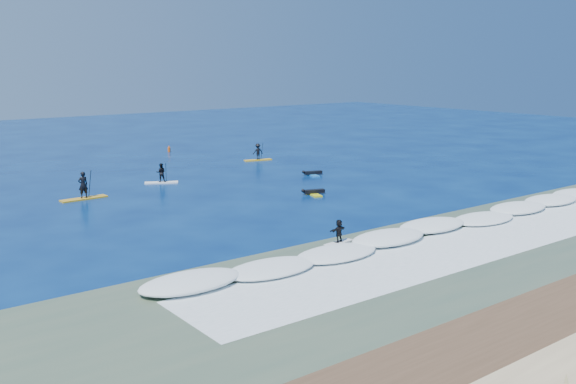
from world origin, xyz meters
TOP-DOWN VIEW (x-y plane):
  - ground at (0.00, 0.00)m, footprint 160.00×160.00m
  - shallow_water at (0.00, -14.00)m, footprint 90.00×13.00m
  - breaking_wave at (0.00, -10.00)m, footprint 40.00×6.00m
  - whitewater at (0.00, -13.00)m, footprint 34.00×5.00m
  - sup_paddler_left at (-12.19, 10.84)m, footprint 3.32×0.97m
  - sup_paddler_center at (-5.04, 13.10)m, footprint 2.64×1.79m
  - sup_paddler_right at (7.96, 18.23)m, footprint 2.83×1.31m
  - prone_paddler_near at (1.78, 2.25)m, footprint 1.78×2.34m
  - prone_paddler_far at (6.87, 8.54)m, footprint 1.79×2.35m
  - wave_surfer at (-5.76, -8.98)m, footprint 1.86×0.72m
  - marker_buoy at (3.81, 29.06)m, footprint 0.30×0.30m

SIDE VIEW (x-z plane):
  - ground at x=0.00m, z-range 0.00..0.00m
  - breaking_wave at x=0.00m, z-range -0.15..0.15m
  - whitewater at x=0.00m, z-range -0.01..0.01m
  - shallow_water at x=0.00m, z-range 0.00..0.01m
  - prone_paddler_near at x=1.78m, z-range -0.08..0.40m
  - prone_paddler_far at x=6.87m, z-range -0.08..0.40m
  - marker_buoy at x=3.81m, z-range -0.05..0.68m
  - sup_paddler_center at x=-5.04m, z-range -0.23..1.61m
  - sup_paddler_left at x=-12.19m, z-range -0.43..1.87m
  - sup_paddler_right at x=7.96m, z-range -0.21..1.71m
  - wave_surfer at x=-5.76m, z-range 0.10..1.41m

